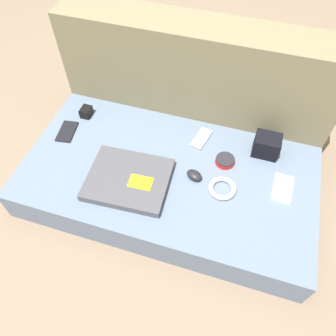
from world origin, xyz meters
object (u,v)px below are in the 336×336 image
at_px(phone_black, 201,138).
at_px(charger_brick, 86,112).
at_px(computer_mouse, 195,174).
at_px(speaker_puck, 225,161).
at_px(laptop, 128,179).
at_px(phone_small, 67,131).
at_px(camera_pouch, 267,145).
at_px(phone_silver, 283,188).

height_order(phone_black, charger_brick, charger_brick).
xyz_separation_m(computer_mouse, charger_brick, (-0.56, 0.19, 0.01)).
bearing_deg(computer_mouse, speaker_puck, 69.09).
height_order(laptop, speaker_puck, laptop).
height_order(speaker_puck, phone_small, speaker_puck).
xyz_separation_m(camera_pouch, charger_brick, (-0.80, -0.02, -0.02)).
bearing_deg(computer_mouse, laptop, -134.68).
relative_size(laptop, camera_pouch, 3.16).
distance_m(phone_small, charger_brick, 0.13).
height_order(laptop, camera_pouch, camera_pouch).
relative_size(laptop, phone_small, 2.52).
xyz_separation_m(phone_small, charger_brick, (0.04, 0.12, 0.02)).
bearing_deg(speaker_puck, phone_small, -176.72).
height_order(computer_mouse, speaker_puck, computer_mouse).
xyz_separation_m(laptop, phone_silver, (0.58, 0.14, -0.01)).
height_order(phone_small, charger_brick, charger_brick).
bearing_deg(laptop, phone_silver, 10.58).
height_order(computer_mouse, phone_black, computer_mouse).
bearing_deg(phone_silver, camera_pouch, 121.05).
xyz_separation_m(phone_black, charger_brick, (-0.54, -0.01, 0.02)).
bearing_deg(phone_black, camera_pouch, 13.65).
bearing_deg(computer_mouse, phone_silver, 29.94).
bearing_deg(phone_black, phone_small, -154.15).
xyz_separation_m(laptop, phone_black, (0.22, 0.30, -0.01)).
xyz_separation_m(computer_mouse, speaker_puck, (0.10, 0.11, -0.00)).
bearing_deg(phone_small, phone_silver, -10.00).
bearing_deg(speaker_puck, computer_mouse, -133.46).
distance_m(computer_mouse, charger_brick, 0.59).
bearing_deg(camera_pouch, phone_small, -170.45).
distance_m(laptop, phone_small, 0.39).
relative_size(laptop, phone_black, 2.52).
height_order(laptop, phone_black, laptop).
relative_size(laptop, phone_silver, 2.54).
distance_m(computer_mouse, phone_black, 0.20).
relative_size(computer_mouse, phone_black, 0.60).
distance_m(laptop, charger_brick, 0.43).
distance_m(camera_pouch, charger_brick, 0.81).
relative_size(laptop, charger_brick, 5.76).
distance_m(phone_black, camera_pouch, 0.27).
bearing_deg(speaker_puck, camera_pouch, 34.73).
bearing_deg(phone_small, laptop, -33.69).
relative_size(phone_silver, phone_small, 0.99).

